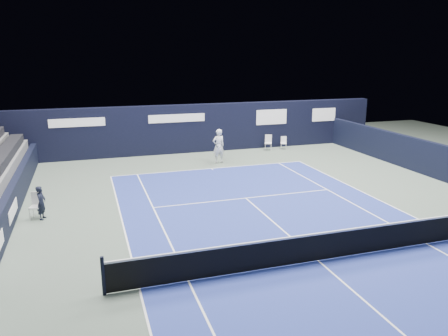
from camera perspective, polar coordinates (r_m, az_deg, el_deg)
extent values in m
plane|color=#4C5A4F|center=(15.68, 8.56, -8.80)|extent=(48.00, 48.00, 0.00)
cube|color=navy|center=(14.09, 12.21, -11.78)|extent=(10.97, 23.77, 0.01)
cube|color=black|center=(24.53, 26.87, 0.55)|extent=(0.30, 22.00, 1.80)
cube|color=silver|center=(29.69, 7.80, 3.20)|extent=(0.49, 0.48, 0.04)
cube|color=silver|center=(29.81, 7.80, 3.71)|extent=(0.36, 0.18, 0.45)
cylinder|color=silver|center=(29.88, 8.09, 2.88)|extent=(0.02, 0.02, 0.40)
cylinder|color=silver|center=(29.87, 7.46, 2.90)|extent=(0.02, 0.02, 0.40)
cylinder|color=silver|center=(29.58, 8.11, 2.76)|extent=(0.02, 0.02, 0.40)
cylinder|color=silver|center=(29.57, 7.48, 2.78)|extent=(0.02, 0.02, 0.40)
cube|color=white|center=(29.82, 7.80, 3.85)|extent=(0.31, 0.19, 0.29)
cube|color=silver|center=(29.25, 5.80, 3.24)|extent=(0.59, 0.58, 0.04)
cube|color=silver|center=(29.40, 5.82, 3.85)|extent=(0.42, 0.22, 0.54)
cylinder|color=silver|center=(29.47, 6.17, 2.85)|extent=(0.03, 0.03, 0.47)
cylinder|color=silver|center=(29.48, 5.42, 2.87)|extent=(0.03, 0.03, 0.47)
cylinder|color=silver|center=(29.12, 6.16, 2.71)|extent=(0.03, 0.03, 0.47)
cylinder|color=silver|center=(29.12, 5.40, 2.73)|extent=(0.03, 0.03, 0.47)
cube|color=silver|center=(18.42, -23.35, -4.70)|extent=(0.55, 0.54, 0.04)
cube|color=silver|center=(18.52, -23.21, -3.66)|extent=(0.45, 0.15, 0.54)
cylinder|color=silver|center=(18.59, -22.51, -5.22)|extent=(0.03, 0.03, 0.48)
cylinder|color=silver|center=(18.73, -23.64, -5.19)|extent=(0.03, 0.03, 0.48)
cylinder|color=silver|center=(18.27, -22.90, -5.60)|extent=(0.03, 0.03, 0.48)
cylinder|color=silver|center=(18.41, -24.04, -5.57)|extent=(0.03, 0.03, 0.48)
imported|color=black|center=(18.24, -22.76, -4.21)|extent=(0.44, 0.55, 1.33)
cube|color=white|center=(24.44, -1.66, -0.05)|extent=(10.97, 0.06, 0.00)
cube|color=white|center=(12.52, -11.01, -15.23)|extent=(0.06, 23.77, 0.00)
cube|color=white|center=(16.41, 24.95, -8.96)|extent=(0.06, 23.77, 0.00)
cube|color=white|center=(12.71, -4.67, -14.51)|extent=(0.06, 23.77, 0.00)
cube|color=white|center=(19.45, 2.85, -3.94)|extent=(8.23, 0.06, 0.00)
cube|color=white|center=(14.09, 12.21, -11.75)|extent=(0.06, 12.80, 0.00)
cube|color=white|center=(24.30, -1.56, -0.14)|extent=(0.06, 0.30, 0.00)
cylinder|color=black|center=(12.22, -15.51, -13.43)|extent=(0.10, 0.10, 1.10)
cube|color=black|center=(13.89, 12.31, -10.09)|extent=(12.80, 0.03, 0.86)
cube|color=white|center=(13.72, 12.41, -8.38)|extent=(12.80, 0.05, 0.06)
cube|color=black|center=(28.50, -4.27, 5.18)|extent=(26.00, 0.60, 3.10)
cube|color=silver|center=(27.31, -18.64, 5.64)|extent=(3.20, 0.02, 0.50)
cube|color=silver|center=(27.86, -6.16, 6.48)|extent=(3.60, 0.02, 0.50)
cube|color=silver|center=(29.87, 6.23, 6.64)|extent=(2.20, 0.02, 1.00)
cube|color=silver|center=(31.69, 12.91, 6.81)|extent=(1.80, 0.02, 0.90)
cube|color=black|center=(17.99, -26.37, -5.07)|extent=(0.30, 22.00, 1.20)
cube|color=silver|center=(17.96, -25.83, -5.04)|extent=(0.02, 2.00, 0.45)
imported|color=white|center=(25.52, -0.72, 2.88)|extent=(0.80, 0.59, 2.02)
cylinder|color=black|center=(25.19, -0.85, 2.82)|extent=(0.03, 0.29, 0.13)
torus|color=black|center=(24.94, -0.68, 2.94)|extent=(0.30, 0.13, 0.29)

